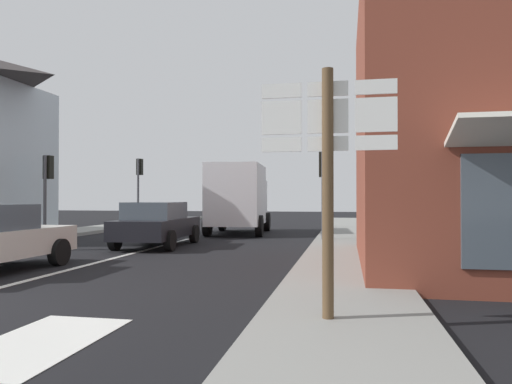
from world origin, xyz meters
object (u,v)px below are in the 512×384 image
at_px(sedan_far, 157,224).
at_px(delivery_truck, 239,197).
at_px(route_sign_post, 328,166).
at_px(traffic_light_near_left, 47,177).
at_px(traffic_light_near_right, 323,175).
at_px(traffic_light_far_right, 330,176).
at_px(traffic_light_far_left, 139,176).

distance_m(sedan_far, delivery_truck, 6.14).
relative_size(route_sign_post, traffic_light_near_left, 0.99).
distance_m(sedan_far, traffic_light_near_left, 5.67).
height_order(sedan_far, delivery_truck, delivery_truck).
xyz_separation_m(sedan_far, traffic_light_near_left, (-5.18, 1.63, 1.64)).
xyz_separation_m(traffic_light_near_right, traffic_light_far_right, (-0.00, 7.07, 0.30)).
xyz_separation_m(sedan_far, traffic_light_far_right, (5.34, 9.48, 1.96)).
height_order(sedan_far, traffic_light_near_left, traffic_light_near_left).
bearing_deg(traffic_light_near_left, delivery_truck, 33.04).
relative_size(traffic_light_near_right, traffic_light_far_right, 0.89).
height_order(delivery_truck, traffic_light_near_right, traffic_light_near_right).
relative_size(sedan_far, route_sign_post, 1.34).
bearing_deg(traffic_light_near_left, traffic_light_far_right, 36.72).
height_order(traffic_light_near_right, traffic_light_near_left, traffic_light_near_right).
bearing_deg(delivery_truck, traffic_light_far_left, 149.18).
bearing_deg(traffic_light_near_right, delivery_truck, 138.33).
bearing_deg(route_sign_post, traffic_light_near_right, 93.05).
relative_size(sedan_far, traffic_light_near_right, 1.31).
bearing_deg(traffic_light_near_right, route_sign_post, -86.95).
bearing_deg(delivery_truck, traffic_light_near_right, -41.67).
height_order(traffic_light_near_left, traffic_light_far_right, traffic_light_far_right).
bearing_deg(sedan_far, route_sign_post, -56.20).
height_order(sedan_far, traffic_light_far_left, traffic_light_far_left).
relative_size(route_sign_post, traffic_light_far_left, 0.84).
relative_size(delivery_truck, route_sign_post, 1.61).
bearing_deg(traffic_light_near_left, sedan_far, -17.48).
bearing_deg(delivery_truck, sedan_far, -103.34).
xyz_separation_m(delivery_truck, traffic_light_far_right, (3.94, 3.57, 1.07)).
xyz_separation_m(traffic_light_near_left, traffic_light_far_right, (10.52, 7.85, 0.32)).
xyz_separation_m(traffic_light_far_right, traffic_light_far_left, (-10.52, 0.36, 0.09)).
bearing_deg(sedan_far, delivery_truck, 76.66).
xyz_separation_m(traffic_light_near_right, traffic_light_near_left, (-10.52, -0.77, -0.02)).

